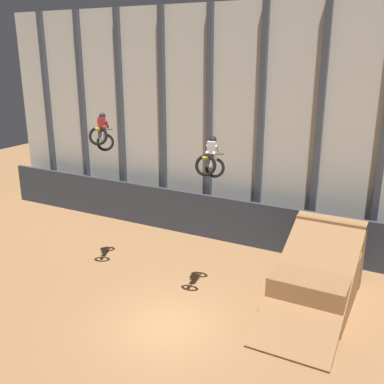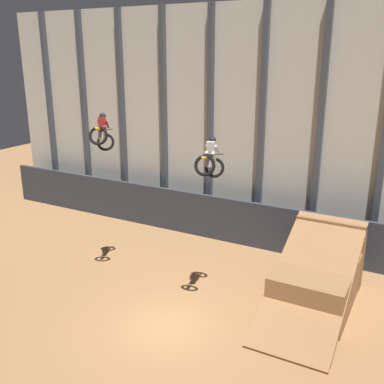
{
  "view_description": "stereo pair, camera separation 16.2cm",
  "coord_description": "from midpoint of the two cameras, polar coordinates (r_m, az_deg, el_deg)",
  "views": [
    {
      "loc": [
        7.14,
        -11.58,
        9.19
      ],
      "look_at": [
        -1.09,
        3.96,
        3.7
      ],
      "focal_mm": 42.0,
      "sensor_mm": 36.0,
      "label": 1
    },
    {
      "loc": [
        7.28,
        -11.51,
        9.19
      ],
      "look_at": [
        -1.09,
        3.96,
        3.7
      ],
      "focal_mm": 42.0,
      "sensor_mm": 36.0,
      "label": 2
    }
  ],
  "objects": [
    {
      "name": "arena_back_wall",
      "position": [
        22.18,
        8.67,
        8.18
      ],
      "size": [
        32.0,
        0.4,
        11.47
      ],
      "color": "beige",
      "rests_on": "ground_plane"
    },
    {
      "name": "rider_bike_right_air",
      "position": [
        15.61,
        2.12,
        4.07
      ],
      "size": [
        1.05,
        1.77,
        1.62
      ],
      "rotation": [
        -0.29,
        0.0,
        0.2
      ],
      "color": "black"
    },
    {
      "name": "ground_plane",
      "position": [
        16.43,
        -3.53,
        -16.73
      ],
      "size": [
        60.0,
        60.0,
        0.0
      ],
      "primitive_type": "plane",
      "color": "#996B42"
    },
    {
      "name": "lower_barrier",
      "position": [
        22.21,
        7.02,
        -4.05
      ],
      "size": [
        31.36,
        0.2,
        2.28
      ],
      "color": "#2D333D",
      "rests_on": "ground_plane"
    },
    {
      "name": "dirt_ramp",
      "position": [
        18.12,
        15.45,
        -10.31
      ],
      "size": [
        2.74,
        6.14,
        2.92
      ],
      "color": "olive",
      "rests_on": "ground_plane"
    },
    {
      "name": "rider_bike_left_air",
      "position": [
        18.32,
        -11.62,
        7.28
      ],
      "size": [
        1.43,
        1.82,
        1.65
      ],
      "rotation": [
        -0.37,
        0.0,
        0.49
      ],
      "color": "black"
    }
  ]
}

